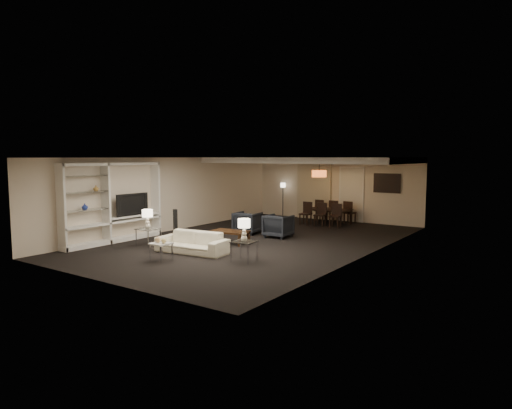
{
  "coord_description": "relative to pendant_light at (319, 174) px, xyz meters",
  "views": [
    {
      "loc": [
        7.77,
        -11.11,
        2.53
      ],
      "look_at": [
        0.0,
        0.0,
        1.1
      ],
      "focal_mm": 32.0,
      "sensor_mm": 36.0,
      "label": 1
    }
  ],
  "objects": [
    {
      "name": "floor",
      "position": [
        -0.3,
        -3.5,
        -1.92
      ],
      "size": [
        11.0,
        11.0,
        0.0
      ],
      "primitive_type": "plane",
      "color": "black",
      "rests_on": "ground"
    },
    {
      "name": "ceiling",
      "position": [
        -0.3,
        -3.5,
        0.58
      ],
      "size": [
        7.0,
        11.0,
        0.02
      ],
      "primitive_type": "cube",
      "color": "silver",
      "rests_on": "ground"
    },
    {
      "name": "wall_back",
      "position": [
        -0.3,
        2.0,
        -0.67
      ],
      "size": [
        7.0,
        0.02,
        2.5
      ],
      "primitive_type": "cube",
      "color": "beige",
      "rests_on": "ground"
    },
    {
      "name": "wall_front",
      "position": [
        -0.3,
        -9.0,
        -0.67
      ],
      "size": [
        7.0,
        0.02,
        2.5
      ],
      "primitive_type": "cube",
      "color": "beige",
      "rests_on": "ground"
    },
    {
      "name": "wall_left",
      "position": [
        -3.8,
        -3.5,
        -0.67
      ],
      "size": [
        0.02,
        11.0,
        2.5
      ],
      "primitive_type": "cube",
      "color": "beige",
      "rests_on": "ground"
    },
    {
      "name": "wall_right",
      "position": [
        3.2,
        -3.5,
        -0.67
      ],
      "size": [
        0.02,
        11.0,
        2.5
      ],
      "primitive_type": "cube",
      "color": "beige",
      "rests_on": "ground"
    },
    {
      "name": "ceiling_soffit",
      "position": [
        -0.3,
        0.0,
        0.48
      ],
      "size": [
        7.0,
        4.0,
        0.2
      ],
      "primitive_type": "cube",
      "color": "silver",
      "rests_on": "ceiling"
    },
    {
      "name": "curtains",
      "position": [
        -1.2,
        1.92,
        -0.72
      ],
      "size": [
        1.5,
        0.12,
        2.4
      ],
      "primitive_type": "cube",
      "color": "beige",
      "rests_on": "wall_back"
    },
    {
      "name": "door",
      "position": [
        0.4,
        1.97,
        -0.87
      ],
      "size": [
        0.9,
        0.05,
        2.1
      ],
      "primitive_type": "cube",
      "color": "silver",
      "rests_on": "wall_back"
    },
    {
      "name": "painting",
      "position": [
        1.8,
        1.96,
        -0.37
      ],
      "size": [
        0.95,
        0.04,
        0.65
      ],
      "primitive_type": "cube",
      "color": "#142D38",
      "rests_on": "wall_back"
    },
    {
      "name": "media_unit",
      "position": [
        -3.61,
        -6.1,
        -0.74
      ],
      "size": [
        0.38,
        3.4,
        2.35
      ],
      "primitive_type": null,
      "color": "white",
      "rests_on": "wall_left"
    },
    {
      "name": "pendant_light",
      "position": [
        0.0,
        0.0,
        0.0
      ],
      "size": [
        0.52,
        0.52,
        0.24
      ],
      "primitive_type": "cylinder",
      "color": "#D8591E",
      "rests_on": "ceiling_soffit"
    },
    {
      "name": "sofa",
      "position": [
        -0.67,
        -5.9,
        -1.64
      ],
      "size": [
        2.01,
        0.99,
        0.56
      ],
      "primitive_type": "imported",
      "rotation": [
        0.0,
        0.0,
        0.12
      ],
      "color": "beige",
      "rests_on": "floor"
    },
    {
      "name": "coffee_table",
      "position": [
        -0.67,
        -4.3,
        -1.73
      ],
      "size": [
        1.12,
        0.73,
        0.38
      ],
      "primitive_type": null,
      "rotation": [
        0.0,
        0.0,
        0.11
      ],
      "color": "black",
      "rests_on": "floor"
    },
    {
      "name": "armchair_left",
      "position": [
        -1.27,
        -2.6,
        -1.56
      ],
      "size": [
        0.86,
        0.88,
        0.72
      ],
      "primitive_type": "imported",
      "rotation": [
        0.0,
        0.0,
        3.27
      ],
      "color": "black",
      "rests_on": "floor"
    },
    {
      "name": "armchair_right",
      "position": [
        -0.07,
        -2.6,
        -1.56
      ],
      "size": [
        0.8,
        0.82,
        0.72
      ],
      "primitive_type": "imported",
      "rotation": [
        0.0,
        0.0,
        3.19
      ],
      "color": "black",
      "rests_on": "floor"
    },
    {
      "name": "side_table_left",
      "position": [
        -2.37,
        -5.9,
        -1.67
      ],
      "size": [
        0.56,
        0.56,
        0.49
      ],
      "primitive_type": null,
      "rotation": [
        0.0,
        0.0,
        0.05
      ],
      "color": "silver",
      "rests_on": "floor"
    },
    {
      "name": "side_table_right",
      "position": [
        1.03,
        -5.9,
        -1.67
      ],
      "size": [
        0.59,
        0.59,
        0.49
      ],
      "primitive_type": null,
      "rotation": [
        0.0,
        0.0,
        0.12
      ],
      "color": "white",
      "rests_on": "floor"
    },
    {
      "name": "table_lamp_left",
      "position": [
        -2.37,
        -5.9,
        -1.15
      ],
      "size": [
        0.32,
        0.32,
        0.55
      ],
      "primitive_type": null,
      "rotation": [
        0.0,
        0.0,
        -0.06
      ],
      "color": "silver",
      "rests_on": "side_table_left"
    },
    {
      "name": "table_lamp_right",
      "position": [
        1.03,
        -5.9,
        -1.15
      ],
      "size": [
        0.33,
        0.33,
        0.55
      ],
      "primitive_type": null,
      "rotation": [
        0.0,
        0.0,
        0.1
      ],
      "color": "beige",
      "rests_on": "side_table_right"
    },
    {
      "name": "marble_table",
      "position": [
        -0.67,
        -7.0,
        -1.7
      ],
      "size": [
        0.45,
        0.45,
        0.44
      ],
      "primitive_type": null,
      "rotation": [
        0.0,
        0.0,
        -0.01
      ],
      "color": "white",
      "rests_on": "floor"
    },
    {
      "name": "gold_gourd_a",
      "position": [
        -0.77,
        -7.0,
        -1.41
      ],
      "size": [
        0.14,
        0.14,
        0.14
      ],
      "primitive_type": "sphere",
      "color": "tan",
      "rests_on": "marble_table"
    },
    {
      "name": "gold_gourd_b",
      "position": [
        -0.57,
        -7.0,
        -1.42
      ],
      "size": [
        0.12,
        0.12,
        0.12
      ],
      "primitive_type": "sphere",
      "color": "#E4C879",
      "rests_on": "marble_table"
    },
    {
      "name": "television",
      "position": [
        -3.58,
        -5.51,
        -0.84
      ],
      "size": [
        1.16,
        0.15,
        0.67
      ],
      "primitive_type": "imported",
      "rotation": [
        0.0,
        0.0,
        1.57
      ],
      "color": "black",
      "rests_on": "media_unit"
    },
    {
      "name": "vase_blue",
      "position": [
        -3.61,
        -7.05,
        -0.77
      ],
      "size": [
        0.17,
        0.17,
        0.18
      ],
      "primitive_type": "imported",
      "color": "#223695",
      "rests_on": "media_unit"
    },
    {
      "name": "vase_amber",
      "position": [
        -3.61,
        -6.67,
        -0.28
      ],
      "size": [
        0.15,
        0.15,
        0.16
      ],
      "primitive_type": "imported",
      "color": "#BF8B3F",
      "rests_on": "media_unit"
    },
    {
      "name": "floor_speaker",
      "position": [
        -2.36,
        -4.82,
        -1.45
      ],
      "size": [
        0.13,
        0.13,
        0.95
      ],
      "primitive_type": "cube",
      "rotation": [
        0.0,
        0.0,
        -0.37
      ],
      "color": "black",
      "rests_on": "floor"
    },
    {
      "name": "dining_table",
      "position": [
        -0.06,
        0.88,
        -1.63
      ],
      "size": [
        1.69,
        1.03,
        0.57
      ],
      "primitive_type": "imported",
      "rotation": [
        0.0,
        0.0,
        -0.08
      ],
      "color": "black",
      "rests_on": "floor"
    },
    {
      "name": "chair_nl",
      "position": [
        -0.66,
        0.23,
        -1.5
      ],
      "size": [
        0.4,
        0.4,
        0.85
      ],
      "primitive_type": null,
      "rotation": [
        0.0,
        0.0,
        0.02
      ],
      "color": "black",
      "rests_on": "floor"
    },
    {
      "name": "chair_nm",
      "position": [
        -0.06,
        0.23,
        -1.5
      ],
      "size": [
        0.43,
        0.43,
        0.85
      ],
      "primitive_type": null,
      "rotation": [
        0.0,
        0.0,
        0.09
      ],
      "color": "black",
      "rests_on": "floor"
    },
    {
      "name": "chair_nr",
      "position": [
        0.54,
        0.23,
        -1.5
      ],
      "size": [
        0.44,
        0.44,
        0.85
      ],
      "primitive_type": null,
      "rotation": [
        0.0,
        0.0,
        0.13
      ],
      "color": "black",
      "rests_on": "floor"
    },
    {
      "name": "chair_fl",
      "position": [
        -0.66,
        1.53,
        -1.5
      ],
      "size": [
        0.41,
        0.41,
        0.85
      ],
      "primitive_type": null,
      "rotation": [
        0.0,
        0.0,
        3.08
      ],
      "color": "black",
      "rests_on": "floor"
    },
    {
      "name": "chair_fm",
      "position": [
        -0.06,
        1.53,
        -1.5
      ],
      "size": [
        0.41,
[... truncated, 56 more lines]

